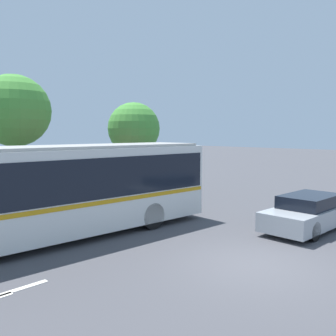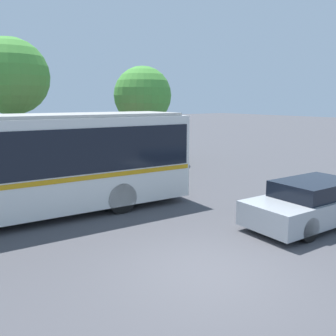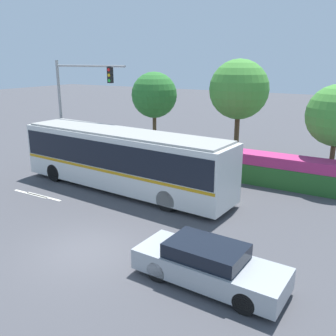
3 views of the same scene
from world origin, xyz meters
TOP-DOWN VIEW (x-y plane):
  - ground_plane at (0.00, 0.00)m, footprint 140.00×140.00m
  - sedan_foreground at (4.71, 0.40)m, footprint 4.82×1.96m
  - flowering_hedge at (2.76, 10.93)m, footprint 9.40×1.37m
  - street_tree_centre at (0.02, 14.99)m, footprint 3.94×3.94m
  - street_tree_right at (6.46, 12.48)m, footprint 3.27×3.27m

SIDE VIEW (x-z plane):
  - ground_plane at x=0.00m, z-range 0.00..0.00m
  - sedan_foreground at x=4.71m, z-range -0.02..1.29m
  - flowering_hedge at x=2.76m, z-range -0.01..1.69m
  - street_tree_right at x=6.46m, z-range 1.10..6.60m
  - street_tree_centre at x=0.02m, z-range 1.40..8.17m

